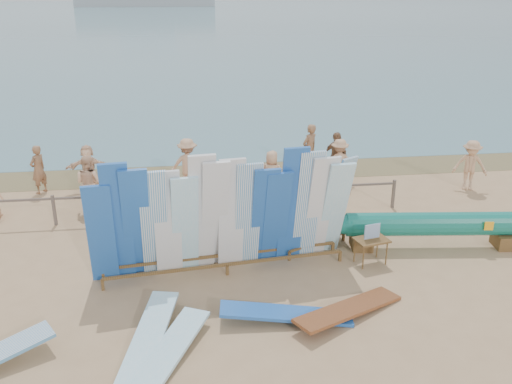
{
  "coord_description": "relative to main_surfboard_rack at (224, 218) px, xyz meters",
  "views": [
    {
      "loc": [
        -0.13,
        -11.74,
        6.4
      ],
      "look_at": [
        1.61,
        1.75,
        1.2
      ],
      "focal_mm": 38.0,
      "sensor_mm": 36.0,
      "label": 1
    }
  ],
  "objects": [
    {
      "name": "side_surfboard_rack",
      "position": [
        2.36,
        0.93,
        -0.19
      ],
      "size": [
        2.31,
        1.68,
        2.58
      ],
      "rotation": [
        0.0,
        0.0,
        0.51
      ],
      "color": "brown",
      "rests_on": "ground"
    },
    {
      "name": "beachgoer_11",
      "position": [
        -4.07,
        6.08,
        -0.6
      ],
      "size": [
        1.43,
        0.48,
        1.54
      ],
      "primitive_type": "imported",
      "rotation": [
        0.0,
        0.0,
        0.01
      ],
      "color": "beige",
      "rests_on": "ground"
    },
    {
      "name": "beachgoer_9",
      "position": [
        4.28,
        5.42,
        -0.55
      ],
      "size": [
        1.07,
        0.48,
        1.63
      ],
      "primitive_type": "imported",
      "rotation": [
        0.0,
        0.0,
        3.1
      ],
      "color": "tan",
      "rests_on": "ground"
    },
    {
      "name": "flat_board_b",
      "position": [
        -1.31,
        -3.24,
        -1.36
      ],
      "size": [
        1.7,
        2.67,
        0.28
      ],
      "primitive_type": "cube",
      "rotation": [
        0.08,
        0.0,
        -0.46
      ],
      "color": "#9BDDF9",
      "rests_on": "ground"
    },
    {
      "name": "ocean",
      "position": [
        -0.6,
        128.25,
        -1.36
      ],
      "size": [
        320.0,
        240.0,
        0.02
      ],
      "primitive_type": "cube",
      "color": "slate",
      "rests_on": "ground"
    },
    {
      "name": "beach_chair_left",
      "position": [
        0.05,
        3.8,
        -1.13
      ],
      "size": [
        0.68,
        0.69,
        0.8
      ],
      "rotation": [
        0.0,
        0.0,
        -0.45
      ],
      "color": "red",
      "rests_on": "ground"
    },
    {
      "name": "beachgoer_3",
      "position": [
        -0.79,
        5.59,
        -0.48
      ],
      "size": [
        1.22,
        0.67,
        1.78
      ],
      "primitive_type": "imported",
      "rotation": [
        0.0,
        0.0,
        2.96
      ],
      "color": "tan",
      "rests_on": "ground"
    },
    {
      "name": "beachgoer_2",
      "position": [
        -3.75,
        4.24,
        -0.49
      ],
      "size": [
        0.93,
        0.8,
        1.74
      ],
      "primitive_type": "imported",
      "rotation": [
        0.0,
        0.0,
        2.58
      ],
      "color": "beige",
      "rests_on": "ground"
    },
    {
      "name": "main_surfboard_rack",
      "position": [
        0.0,
        0.0,
        0.0
      ],
      "size": [
        6.14,
        1.53,
        3.05
      ],
      "rotation": [
        0.0,
        0.0,
        0.11
      ],
      "color": "brown",
      "rests_on": "ground"
    },
    {
      "name": "ground",
      "position": [
        -0.6,
        0.25,
        -1.36
      ],
      "size": [
        160.0,
        160.0,
        0.0
      ],
      "primitive_type": "plane",
      "color": "tan",
      "rests_on": "ground"
    },
    {
      "name": "vendor_table",
      "position": [
        3.56,
        -0.11,
        -1.02
      ],
      "size": [
        0.9,
        0.72,
        1.05
      ],
      "rotation": [
        0.0,
        0.0,
        0.23
      ],
      "color": "brown",
      "rests_on": "ground"
    },
    {
      "name": "flat_board_d",
      "position": [
        1.07,
        -2.26,
        -1.36
      ],
      "size": [
        2.74,
        0.84,
        0.34
      ],
      "primitive_type": "cube",
      "rotation": [
        0.1,
        0.0,
        1.46
      ],
      "color": "blue",
      "rests_on": "ground"
    },
    {
      "name": "flat_board_a",
      "position": [
        -1.65,
        -2.7,
        -1.36
      ],
      "size": [
        1.13,
        2.75,
        0.35
      ],
      "primitive_type": "cube",
      "rotation": [
        0.1,
        0.0,
        -0.22
      ],
      "color": "#9BDDF9",
      "rests_on": "ground"
    },
    {
      "name": "fence",
      "position": [
        -0.6,
        3.25,
        -0.73
      ],
      "size": [
        12.08,
        0.08,
        0.9
      ],
      "color": "#66574D",
      "rests_on": "ground"
    },
    {
      "name": "beachgoer_1",
      "position": [
        -5.63,
        5.98,
        -0.56
      ],
      "size": [
        0.59,
        0.67,
        1.61
      ],
      "primitive_type": "imported",
      "rotation": [
        0.0,
        0.0,
        4.13
      ],
      "color": "#8C6042",
      "rests_on": "ground"
    },
    {
      "name": "outrigger_canoe",
      "position": [
        5.47,
        0.52,
        -0.74
      ],
      "size": [
        6.9,
        1.34,
        0.98
      ],
      "rotation": [
        0.0,
        0.0,
        -0.11
      ],
      "color": "brown",
      "rests_on": "ground"
    },
    {
      "name": "wet_sand_strip",
      "position": [
        -0.6,
        7.45,
        -1.36
      ],
      "size": [
        40.0,
        2.6,
        0.01
      ],
      "primitive_type": "cube",
      "color": "olive",
      "rests_on": "ground"
    },
    {
      "name": "beachgoer_7",
      "position": [
        3.57,
        6.81,
        -0.45
      ],
      "size": [
        0.75,
        0.69,
        1.82
      ],
      "primitive_type": "imported",
      "rotation": [
        0.0,
        0.0,
        3.77
      ],
      "color": "#8C6042",
      "rests_on": "ground"
    },
    {
      "name": "beach_chair_right",
      "position": [
        -0.6,
        3.97,
        -1.1
      ],
      "size": [
        0.8,
        0.81,
        0.89
      ],
      "rotation": [
        0.0,
        0.0,
        0.66
      ],
      "color": "red",
      "rests_on": "ground"
    },
    {
      "name": "flat_board_c",
      "position": [
        2.4,
        -2.24,
        -1.36
      ],
      "size": [
        2.61,
        1.83,
        0.31
      ],
      "primitive_type": "cube",
      "rotation": [
        0.09,
        0.0,
        2.09
      ],
      "color": "brown",
      "rests_on": "ground"
    },
    {
      "name": "beachgoer_extra_0",
      "position": [
        8.48,
        4.5,
        -0.52
      ],
      "size": [
        1.18,
        0.85,
        1.68
      ],
      "primitive_type": "imported",
      "rotation": [
        0.0,
        0.0,
        5.86
      ],
      "color": "tan",
      "rests_on": "ground"
    },
    {
      "name": "beachgoer_10",
      "position": [
        4.24,
        5.73,
        -0.47
      ],
      "size": [
        0.96,
        1.12,
        1.79
      ],
      "primitive_type": "imported",
      "rotation": [
        0.0,
        0.0,
        5.31
      ],
      "color": "#8C6042",
      "rests_on": "ground"
    },
    {
      "name": "stroller",
      "position": [
        0.55,
        4.37,
        -0.98
      ],
      "size": [
        0.54,
        0.74,
        0.97
      ],
      "rotation": [
        0.0,
        0.0,
        -0.08
      ],
      "color": "red",
      "rests_on": "ground"
    },
    {
      "name": "beachgoer_6",
      "position": [
        1.83,
        4.54,
        -0.58
      ],
      "size": [
        0.85,
        0.62,
        1.57
      ],
      "primitive_type": "imported",
      "rotation": [
        0.0,
        0.0,
        2.77
      ],
      "color": "tan",
      "rests_on": "ground"
    }
  ]
}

